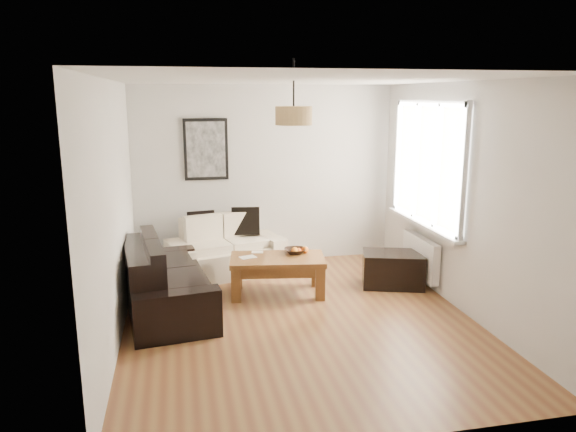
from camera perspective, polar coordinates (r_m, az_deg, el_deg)
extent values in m
plane|color=brown|center=(6.12, 1.16, -10.86)|extent=(4.50, 4.50, 0.00)
cube|color=white|center=(7.28, 13.87, -4.17)|extent=(0.10, 0.90, 0.52)
cylinder|color=tan|center=(5.91, 0.60, 10.60)|extent=(0.40, 0.40, 0.20)
cube|color=black|center=(7.19, 11.09, -5.57)|extent=(0.90, 0.71, 0.45)
cube|color=black|center=(7.65, -9.16, -0.85)|extent=(0.38, 0.16, 0.37)
cube|color=black|center=(7.70, -4.52, -0.54)|extent=(0.41, 0.18, 0.40)
imported|color=black|center=(6.85, 0.73, -3.74)|extent=(0.28, 0.28, 0.07)
sphere|color=#EF5C14|center=(6.84, 1.14, -3.70)|extent=(0.09, 0.09, 0.07)
sphere|color=orange|center=(6.87, 1.81, -3.63)|extent=(0.11, 0.11, 0.09)
sphere|color=orange|center=(6.83, 0.73, -3.72)|extent=(0.12, 0.12, 0.09)
cube|color=beige|center=(6.71, -4.29, -4.38)|extent=(0.23, 0.19, 0.01)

